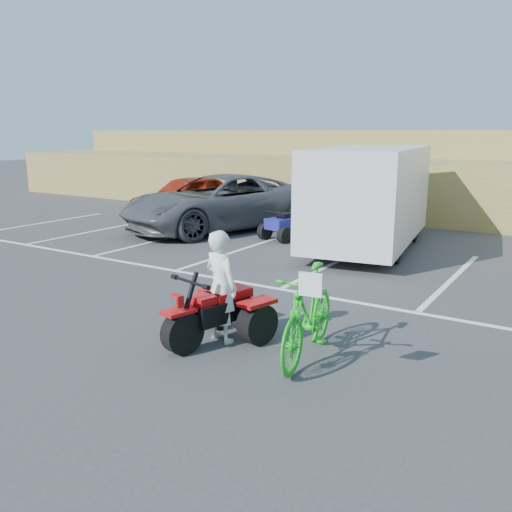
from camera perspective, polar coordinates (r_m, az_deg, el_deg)
The scene contains 11 objects.
ground at distance 8.81m, azimuth -5.27°, elevation -7.25°, with size 100.00×100.00×0.00m, color #363638.
parking_stripes at distance 11.80m, azimuth 10.26°, elevation -2.15°, with size 28.00×5.16×0.01m.
grass_embankment at distance 22.65m, azimuth 19.45°, elevation 8.14°, with size 40.00×8.50×3.10m.
red_trike_atv at distance 8.10m, azimuth -4.47°, elevation -9.08°, with size 1.21×1.62×1.05m, color #BB0A0C, non-canonical shape.
rider at distance 7.92m, azimuth -3.73°, elevation -3.21°, with size 0.61×0.40×1.67m, color white.
green_dirt_bike at distance 7.40m, azimuth 5.52°, elevation -6.07°, with size 0.59×2.10×1.26m, color #14BF19.
grey_pickup at distance 17.16m, azimuth -4.00°, elevation 5.64°, with size 2.86×6.21×1.72m, color #44454B.
red_car at distance 20.09m, azimuth -7.21°, elevation 6.30°, with size 1.76×4.38×1.49m, color maroon.
cargo_trailer at distance 14.48m, azimuth 11.88°, elevation 6.31°, with size 3.08×5.94×2.64m.
quad_atv_blue at distance 15.69m, azimuth 3.08°, elevation 1.78°, with size 0.98×1.31×0.86m, color navy, non-canonical shape.
quad_atv_green at distance 16.13m, azimuth 8.46°, elevation 1.96°, with size 1.23×1.65×1.08m, color #155C15, non-canonical shape.
Camera 1 is at (5.08, -6.53, 3.03)m, focal length 38.00 mm.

